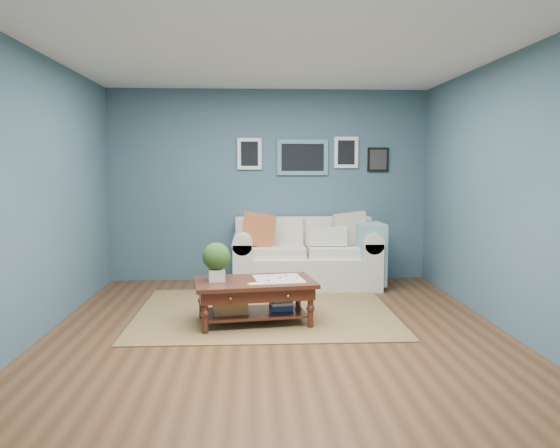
{
  "coord_description": "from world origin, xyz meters",
  "views": [
    {
      "loc": [
        -0.24,
        -5.26,
        1.62
      ],
      "look_at": [
        0.08,
        1.0,
        0.96
      ],
      "focal_mm": 35.0,
      "sensor_mm": 36.0,
      "label": 1
    }
  ],
  "objects": [
    {
      "name": "coffee_table",
      "position": [
        -0.28,
        0.25,
        0.38
      ],
      "size": [
        1.3,
        0.88,
        0.85
      ],
      "rotation": [
        0.0,
        0.0,
        0.14
      ],
      "color": "#38160B",
      "rests_on": "ground"
    },
    {
      "name": "area_rug",
      "position": [
        -0.1,
        0.68,
        0.01
      ],
      "size": [
        2.81,
        2.25,
        0.01
      ],
      "primitive_type": "cube",
      "color": "brown",
      "rests_on": "ground"
    },
    {
      "name": "room_shell",
      "position": [
        0.01,
        0.06,
        1.36
      ],
      "size": [
        5.0,
        5.02,
        2.7
      ],
      "color": "brown",
      "rests_on": "ground"
    },
    {
      "name": "loveseat",
      "position": [
        0.57,
        2.03,
        0.42
      ],
      "size": [
        1.99,
        0.91,
        1.02
      ],
      "color": "silver",
      "rests_on": "ground"
    }
  ]
}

